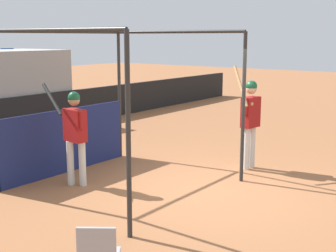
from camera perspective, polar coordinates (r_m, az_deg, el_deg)
ground_plane at (r=8.49m, az=5.21°, el=-7.88°), size 60.00×60.00×0.00m
batting_cage at (r=9.13m, az=-10.02°, el=1.24°), size 3.26×3.21×2.84m
player_batter at (r=8.69m, az=-11.34°, el=-0.41°), size 0.51×0.91×1.88m
player_waiting at (r=9.74m, az=9.99°, el=1.26°), size 0.78×0.51×2.15m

